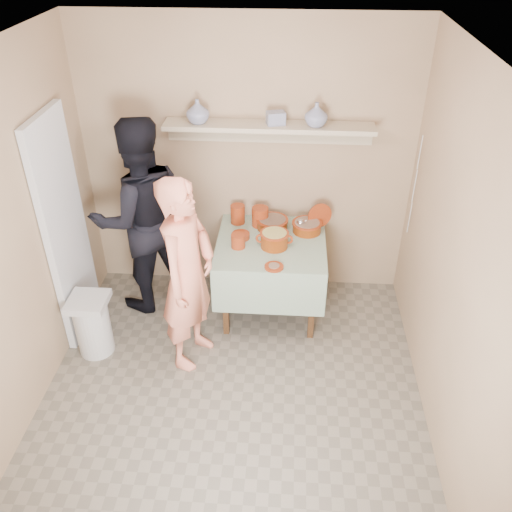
# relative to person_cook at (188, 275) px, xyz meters

# --- Properties ---
(ground) EXTENTS (3.50, 3.50, 0.00)m
(ground) POSITION_rel_person_cook_xyz_m (0.38, -0.60, -0.84)
(ground) COLOR #716859
(ground) RESTS_ON ground
(tile_panel) EXTENTS (0.06, 0.70, 2.00)m
(tile_panel) POSITION_rel_person_cook_xyz_m (-1.08, 0.35, 0.16)
(tile_panel) COLOR silver
(tile_panel) RESTS_ON ground
(plate_stack_a) EXTENTS (0.13, 0.13, 0.18)m
(plate_stack_a) POSITION_rel_person_cook_xyz_m (0.30, 0.99, 0.01)
(plate_stack_a) COLOR maroon
(plate_stack_a) RESTS_ON serving_table
(plate_stack_b) EXTENTS (0.15, 0.15, 0.18)m
(plate_stack_b) POSITION_rel_person_cook_xyz_m (0.51, 0.95, 0.01)
(plate_stack_b) COLOR maroon
(plate_stack_b) RESTS_ON serving_table
(bowl_stack) EXTENTS (0.12, 0.12, 0.12)m
(bowl_stack) POSITION_rel_person_cook_xyz_m (0.35, 0.56, -0.02)
(bowl_stack) COLOR maroon
(bowl_stack) RESTS_ON serving_table
(empty_bowl) EXTENTS (0.16, 0.16, 0.05)m
(empty_bowl) POSITION_rel_person_cook_xyz_m (0.35, 0.72, -0.06)
(empty_bowl) COLOR maroon
(empty_bowl) RESTS_ON serving_table
(propped_lid) EXTENTS (0.23, 0.12, 0.23)m
(propped_lid) POSITION_rel_person_cook_xyz_m (1.06, 0.96, 0.04)
(propped_lid) COLOR maroon
(propped_lid) RESTS_ON serving_table
(vase_right) EXTENTS (0.22, 0.22, 0.20)m
(vase_right) POSITION_rel_person_cook_xyz_m (0.97, 1.00, 0.98)
(vase_right) COLOR navy
(vase_right) RESTS_ON wall_shelf
(vase_left) EXTENTS (0.26, 0.26, 0.20)m
(vase_left) POSITION_rel_person_cook_xyz_m (-0.02, 1.00, 0.98)
(vase_left) COLOR navy
(vase_left) RESTS_ON wall_shelf
(ceramic_box) EXTENTS (0.17, 0.14, 0.11)m
(ceramic_box) POSITION_rel_person_cook_xyz_m (0.64, 1.02, 0.93)
(ceramic_box) COLOR navy
(ceramic_box) RESTS_ON wall_shelf
(person_cook) EXTENTS (0.57, 0.71, 1.68)m
(person_cook) POSITION_rel_person_cook_xyz_m (0.00, 0.00, 0.00)
(person_cook) COLOR #F38568
(person_cook) RESTS_ON ground
(person_helper) EXTENTS (1.13, 1.06, 1.86)m
(person_helper) POSITION_rel_person_cook_xyz_m (-0.55, 0.73, 0.09)
(person_helper) COLOR black
(person_helper) RESTS_ON ground
(room_shell) EXTENTS (3.04, 3.54, 2.62)m
(room_shell) POSITION_rel_person_cook_xyz_m (0.38, -0.60, 0.77)
(room_shell) COLOR tan
(room_shell) RESTS_ON ground
(serving_table) EXTENTS (0.97, 0.97, 0.76)m
(serving_table) POSITION_rel_person_cook_xyz_m (0.63, 0.68, -0.20)
(serving_table) COLOR #4C2D16
(serving_table) RESTS_ON ground
(cazuela_meat_a) EXTENTS (0.30, 0.30, 0.10)m
(cazuela_meat_a) POSITION_rel_person_cook_xyz_m (0.63, 0.91, -0.02)
(cazuela_meat_a) COLOR #632206
(cazuela_meat_a) RESTS_ON serving_table
(cazuela_meat_b) EXTENTS (0.28, 0.28, 0.10)m
(cazuela_meat_b) POSITION_rel_person_cook_xyz_m (0.95, 0.87, -0.02)
(cazuela_meat_b) COLOR #632206
(cazuela_meat_b) RESTS_ON serving_table
(ladle) EXTENTS (0.08, 0.26, 0.19)m
(ladle) POSITION_rel_person_cook_xyz_m (0.89, 0.84, 0.03)
(ladle) COLOR silver
(ladle) RESTS_ON cazuela_meat_b
(cazuela_rice) EXTENTS (0.33, 0.25, 0.14)m
(cazuela_rice) POSITION_rel_person_cook_xyz_m (0.66, 0.59, 0.01)
(cazuela_rice) COLOR #632206
(cazuela_rice) RESTS_ON serving_table
(front_plate) EXTENTS (0.16, 0.16, 0.03)m
(front_plate) POSITION_rel_person_cook_xyz_m (0.67, 0.26, -0.07)
(front_plate) COLOR maroon
(front_plate) RESTS_ON serving_table
(wall_shelf) EXTENTS (1.80, 0.25, 0.21)m
(wall_shelf) POSITION_rel_person_cook_xyz_m (0.58, 1.05, 0.83)
(wall_shelf) COLOR tan
(wall_shelf) RESTS_ON room_shell
(trash_bin) EXTENTS (0.32, 0.32, 0.56)m
(trash_bin) POSITION_rel_person_cook_xyz_m (-0.86, -0.00, -0.56)
(trash_bin) COLOR silver
(trash_bin) RESTS_ON ground
(electrical_cord) EXTENTS (0.01, 0.05, 0.90)m
(electrical_cord) POSITION_rel_person_cook_xyz_m (1.85, 0.88, 0.41)
(electrical_cord) COLOR silver
(electrical_cord) RESTS_ON wall_shelf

